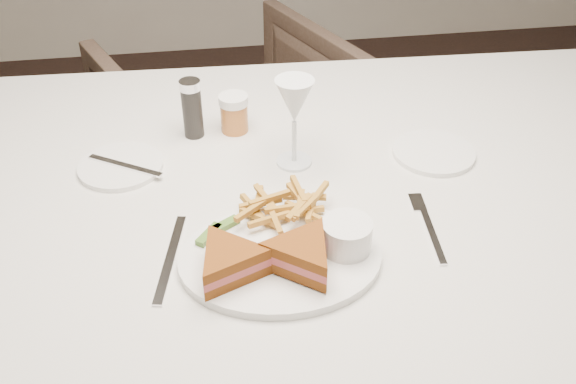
# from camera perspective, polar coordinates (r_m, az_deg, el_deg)

# --- Properties ---
(table) EXTENTS (1.69, 1.16, 0.75)m
(table) POSITION_cam_1_polar(r_m,az_deg,el_deg) (1.40, -0.32, -12.81)
(table) COLOR silver
(table) RESTS_ON ground
(chair_far) EXTENTS (0.91, 0.89, 0.73)m
(chair_far) POSITION_cam_1_polar(r_m,az_deg,el_deg) (2.07, -4.60, 5.09)
(chair_far) COLOR #4B392E
(chair_far) RESTS_ON ground
(table_setting) EXTENTS (0.76, 0.58, 0.18)m
(table_setting) POSITION_cam_1_polar(r_m,az_deg,el_deg) (1.07, -0.84, -0.99)
(table_setting) COLOR white
(table_setting) RESTS_ON table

